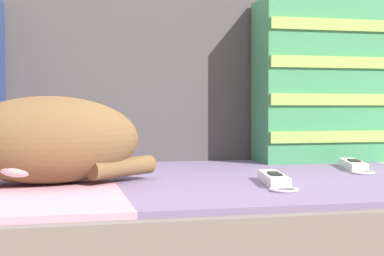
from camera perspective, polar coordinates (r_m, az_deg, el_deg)
sofa_backrest at (r=1.56m, az=-4.93°, el=4.81°), size 2.14×0.14×0.43m
throw_pillow_striped at (r=1.58m, az=14.65°, el=4.33°), size 0.47×0.14×0.41m
sleeping_cat at (r=1.10m, az=-14.87°, el=-1.36°), size 0.40×0.24×0.16m
game_remote_near at (r=1.09m, az=7.98°, el=-4.96°), size 0.08×0.20×0.02m
game_remote_far at (r=1.38m, az=15.39°, el=-3.48°), size 0.10×0.21×0.02m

